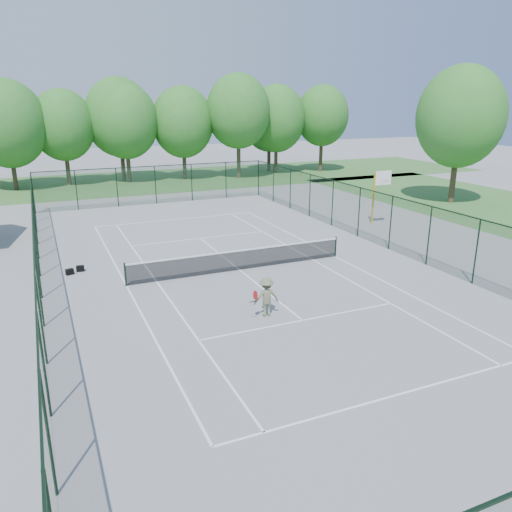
% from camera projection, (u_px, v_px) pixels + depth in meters
% --- Properties ---
extents(ground, '(140.00, 140.00, 0.00)m').
position_uv_depth(ground, '(240.00, 270.00, 24.51)').
color(ground, gray).
rests_on(ground, ground).
extents(grass_far, '(80.00, 16.00, 0.01)m').
position_uv_depth(grass_far, '(130.00, 182.00, 50.72)').
color(grass_far, '#417434').
rests_on(grass_far, ground).
extents(court_lines, '(11.05, 23.85, 0.01)m').
position_uv_depth(court_lines, '(240.00, 270.00, 24.51)').
color(court_lines, white).
rests_on(court_lines, ground).
extents(tennis_net, '(11.08, 0.08, 1.10)m').
position_uv_depth(tennis_net, '(240.00, 259.00, 24.34)').
color(tennis_net, black).
rests_on(tennis_net, ground).
extents(fence_enclosure, '(18.05, 36.05, 3.02)m').
position_uv_depth(fence_enclosure, '(239.00, 240.00, 24.04)').
color(fence_enclosure, '#1E3E28').
rests_on(fence_enclosure, ground).
extents(tree_line_far, '(39.40, 6.40, 9.70)m').
position_uv_depth(tree_line_far, '(125.00, 121.00, 48.92)').
color(tree_line_far, '#463825').
rests_on(tree_line_far, ground).
extents(basketball_goal, '(1.20, 1.43, 3.65)m').
position_uv_depth(basketball_goal, '(379.00, 187.00, 32.59)').
color(basketball_goal, '#CF960E').
rests_on(basketball_goal, ground).
extents(tree_side, '(6.74, 6.74, 10.67)m').
position_uv_depth(tree_side, '(460.00, 117.00, 38.66)').
color(tree_side, '#463825').
rests_on(tree_side, ground).
extents(sports_bag_a, '(0.40, 0.32, 0.28)m').
position_uv_depth(sports_bag_a, '(70.00, 272.00, 23.83)').
color(sports_bag_a, black).
rests_on(sports_bag_a, ground).
extents(sports_bag_b, '(0.39, 0.26, 0.29)m').
position_uv_depth(sports_bag_b, '(80.00, 269.00, 24.28)').
color(sports_bag_b, black).
rests_on(sports_bag_b, ground).
extents(tennis_player, '(1.85, 0.92, 1.55)m').
position_uv_depth(tennis_player, '(266.00, 297.00, 19.11)').
color(tennis_player, '#626949').
rests_on(tennis_player, ground).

